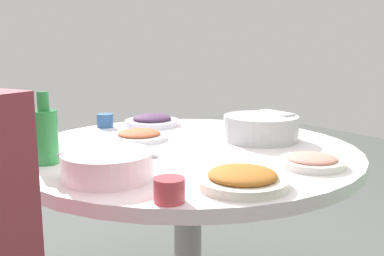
% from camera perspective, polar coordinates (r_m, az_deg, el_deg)
% --- Properties ---
extents(round_dining_table, '(1.20, 1.20, 0.76)m').
position_cam_1_polar(round_dining_table, '(1.61, -0.55, -5.66)').
color(round_dining_table, '#99999E').
rests_on(round_dining_table, ground).
extents(rice_bowl, '(0.28, 0.28, 0.10)m').
position_cam_1_polar(rice_bowl, '(1.72, 8.77, 0.09)').
color(rice_bowl, '#B2B5BA').
rests_on(rice_bowl, round_dining_table).
extents(soup_bowl, '(0.25, 0.25, 0.07)m').
position_cam_1_polar(soup_bowl, '(1.25, -10.69, -4.79)').
color(soup_bowl, white).
rests_on(soup_bowl, round_dining_table).
extents(dish_eggplant, '(0.24, 0.24, 0.05)m').
position_cam_1_polar(dish_eggplant, '(2.02, -5.12, 0.94)').
color(dish_eggplant, silver).
rests_on(dish_eggplant, round_dining_table).
extents(dish_tofu_braise, '(0.21, 0.21, 0.04)m').
position_cam_1_polar(dish_tofu_braise, '(1.73, -6.76, -0.92)').
color(dish_tofu_braise, white).
rests_on(dish_tofu_braise, round_dining_table).
extents(dish_shrimp, '(0.20, 0.20, 0.04)m').
position_cam_1_polar(dish_shrimp, '(1.39, 15.04, -4.08)').
color(dish_shrimp, silver).
rests_on(dish_shrimp, round_dining_table).
extents(dish_stirfry, '(0.24, 0.24, 0.05)m').
position_cam_1_polar(dish_stirfry, '(1.17, 6.44, -6.43)').
color(dish_stirfry, silver).
rests_on(dish_stirfry, round_dining_table).
extents(green_bottle, '(0.08, 0.08, 0.22)m').
position_cam_1_polar(green_bottle, '(1.44, -18.23, -0.83)').
color(green_bottle, '#29863E').
rests_on(green_bottle, round_dining_table).
extents(tea_cup_near, '(0.07, 0.07, 0.06)m').
position_cam_1_polar(tea_cup_near, '(2.00, -11.03, 0.94)').
color(tea_cup_near, '#2C578E').
rests_on(tea_cup_near, round_dining_table).
extents(tea_cup_far, '(0.07, 0.07, 0.06)m').
position_cam_1_polar(tea_cup_far, '(1.05, -2.91, -7.91)').
color(tea_cup_far, '#C2424C').
rests_on(tea_cup_far, round_dining_table).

